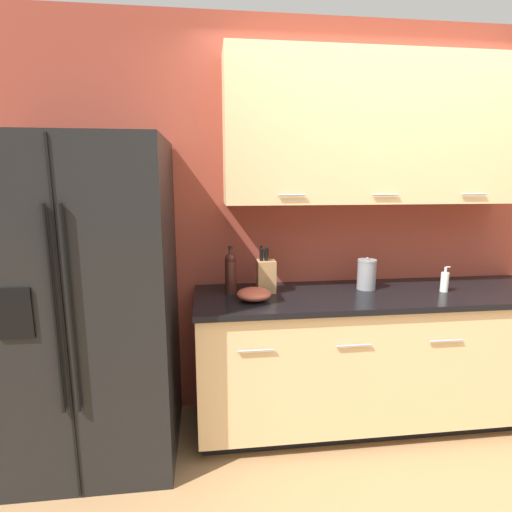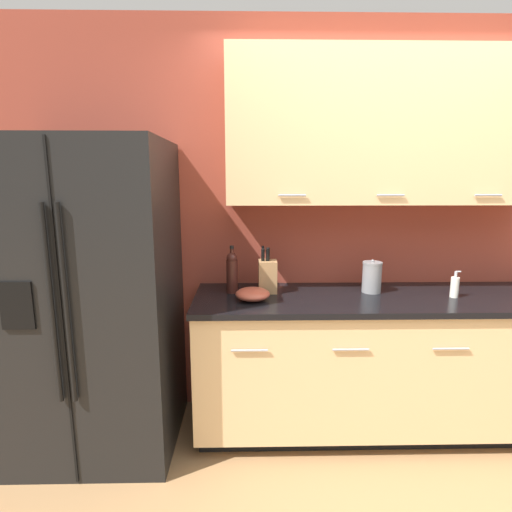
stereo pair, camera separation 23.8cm
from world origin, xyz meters
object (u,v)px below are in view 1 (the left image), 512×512
at_px(wine_bottle, 231,272).
at_px(knife_block, 266,275).
at_px(refrigerator, 88,304).
at_px(soap_dispenser, 445,282).
at_px(mixing_bowl, 254,294).
at_px(steel_canister, 367,274).

bearing_deg(wine_bottle, knife_block, 1.59).
bearing_deg(wine_bottle, refrigerator, -168.56).
distance_m(soap_dispenser, mixing_bowl, 1.22).
bearing_deg(soap_dispenser, steel_canister, 165.55).
height_order(knife_block, steel_canister, knife_block).
distance_m(refrigerator, steel_canister, 1.70).
height_order(wine_bottle, mixing_bowl, wine_bottle).
bearing_deg(wine_bottle, mixing_bowl, -52.01).
distance_m(wine_bottle, mixing_bowl, 0.23).
xyz_separation_m(knife_block, wine_bottle, (-0.22, -0.01, 0.03)).
distance_m(knife_block, mixing_bowl, 0.21).
bearing_deg(wine_bottle, soap_dispenser, -5.46).
height_order(refrigerator, wine_bottle, refrigerator).
xyz_separation_m(knife_block, steel_canister, (0.66, -0.01, -0.01)).
height_order(refrigerator, steel_canister, refrigerator).
distance_m(soap_dispenser, steel_canister, 0.48).
relative_size(knife_block, wine_bottle, 0.99).
height_order(wine_bottle, soap_dispenser, wine_bottle).
xyz_separation_m(knife_block, mixing_bowl, (-0.10, -0.17, -0.07)).
bearing_deg(refrigerator, mixing_bowl, 0.12).
xyz_separation_m(knife_block, soap_dispenser, (1.12, -0.13, -0.04)).
bearing_deg(steel_canister, knife_block, 178.73).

